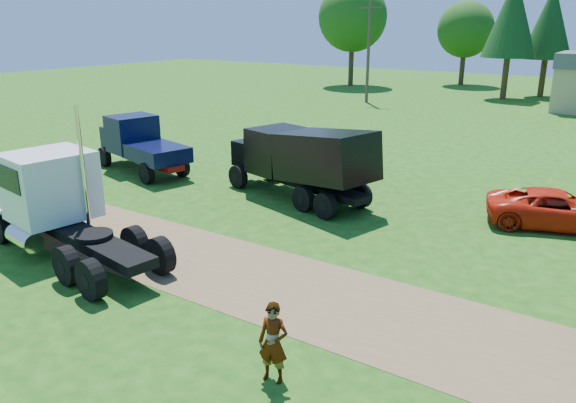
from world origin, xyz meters
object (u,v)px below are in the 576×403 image
Objects in this scene: orange_pickup at (557,209)px; spectator_a at (273,343)px; navy_truck at (138,143)px; white_semi_tractor at (53,201)px; black_dump_truck at (302,158)px.

orange_pickup is 13.59m from spectator_a.
orange_pickup is at bearing 22.75° from navy_truck.
orange_pickup is (13.35, 11.27, -0.94)m from white_semi_tractor.
white_semi_tractor reaches higher than black_dump_truck.
orange_pickup is 2.75× the size of spectator_a.
black_dump_truck is at bearing 108.03° from spectator_a.
black_dump_truck is at bearing 75.20° from white_semi_tractor.
white_semi_tractor is 4.53× the size of spectator_a.
white_semi_tractor is 10.31m from spectator_a.
navy_truck reaches higher than orange_pickup.
white_semi_tractor is at bearing -43.40° from navy_truck.
black_dump_truck is at bearing 85.60° from orange_pickup.
white_semi_tractor is at bearing -98.96° from black_dump_truck.
navy_truck is 18.60m from spectator_a.
navy_truck is (-9.28, -0.48, -0.41)m from black_dump_truck.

